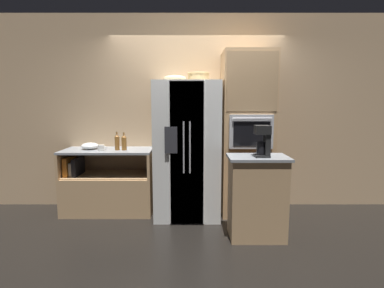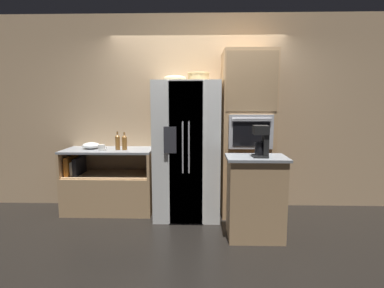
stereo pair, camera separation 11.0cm
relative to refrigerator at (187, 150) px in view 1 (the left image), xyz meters
The scene contains 13 objects.
ground_plane 0.92m from the refrigerator, 14.98° to the right, with size 20.00×20.00×0.00m, color black.
wall_back 0.66m from the refrigerator, 72.45° to the left, with size 12.00×0.06×2.80m.
counter_left 1.27m from the refrigerator, behind, with size 1.24×0.59×0.90m.
refrigerator is the anchor object (origin of this frame).
wall_oven 0.85m from the refrigerator, ahead, with size 0.68×0.67×2.22m.
island_counter 1.16m from the refrigerator, 41.84° to the right, with size 0.67×0.45×0.95m.
wicker_basket 0.99m from the refrigerator, 31.45° to the left, with size 0.30×0.30×0.13m.
fruit_bowl 0.97m from the refrigerator, behind, with size 0.30×0.30×0.08m.
bottle_tall 0.97m from the refrigerator, behind, with size 0.06×0.06×0.25m.
bottle_short 0.88m from the refrigerator, behind, with size 0.07×0.07×0.24m.
mug 1.16m from the refrigerator, behind, with size 0.12×0.09×0.08m.
mixing_bowl 1.38m from the refrigerator, behind, with size 0.24×0.24×0.09m.
coffee_maker 1.17m from the refrigerator, 41.81° to the right, with size 0.16×0.16×0.35m.
Camera 1 is at (-0.07, -3.98, 1.54)m, focal length 28.00 mm.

